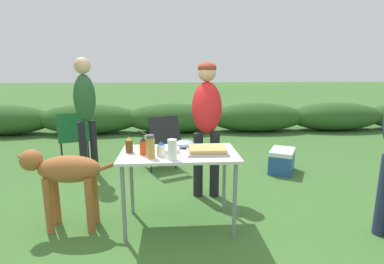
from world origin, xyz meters
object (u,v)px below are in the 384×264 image
(camp_chair_green_behind_table, at_px, (161,139))
(camp_chair_near_hedge, at_px, (74,135))
(beer_bottle, at_px, (129,145))
(food_tray, at_px, (207,150))
(standing_person_in_olive_jacket, at_px, (207,113))
(cooler_box, at_px, (282,161))
(mixing_bowl, at_px, (184,144))
(hot_sauce_bottle, at_px, (143,146))
(paper_cup_stack, at_px, (172,150))
(standing_person_in_gray_fleece, at_px, (85,105))
(dog, at_px, (64,174))
(plate_stack, at_px, (169,150))
(spice_jar, at_px, (150,147))
(relish_jar, at_px, (148,144))
(mayo_bottle, at_px, (161,149))
(folding_table, at_px, (179,160))

(camp_chair_green_behind_table, height_order, camp_chair_near_hedge, same)
(beer_bottle, bearing_deg, food_tray, -5.58)
(standing_person_in_olive_jacket, bearing_deg, cooler_box, 35.04)
(mixing_bowl, bearing_deg, hot_sauce_bottle, -147.63)
(food_tray, distance_m, paper_cup_stack, 0.38)
(standing_person_in_gray_fleece, height_order, camp_chair_green_behind_table, standing_person_in_gray_fleece)
(hot_sauce_bottle, relative_size, cooler_box, 0.28)
(paper_cup_stack, height_order, standing_person_in_olive_jacket, standing_person_in_olive_jacket)
(beer_bottle, bearing_deg, standing_person_in_gray_fleece, 118.66)
(dog, bearing_deg, camp_chair_green_behind_table, -24.59)
(plate_stack, height_order, cooler_box, plate_stack)
(spice_jar, bearing_deg, camp_chair_green_behind_table, 89.28)
(relish_jar, bearing_deg, standing_person_in_olive_jacket, 48.16)
(hot_sauce_bottle, height_order, mayo_bottle, hot_sauce_bottle)
(mixing_bowl, bearing_deg, plate_stack, -131.54)
(paper_cup_stack, xyz_separation_m, dog, (-1.01, 0.23, -0.28))
(folding_table, height_order, spice_jar, spice_jar)
(cooler_box, bearing_deg, plate_stack, -21.23)
(standing_person_in_gray_fleece, distance_m, dog, 1.54)
(plate_stack, height_order, beer_bottle, beer_bottle)
(standing_person_in_olive_jacket, bearing_deg, plate_stack, -114.69)
(folding_table, xyz_separation_m, hot_sauce_bottle, (-0.33, -0.05, 0.15))
(beer_bottle, distance_m, dog, 0.66)
(food_tray, xyz_separation_m, dog, (-1.34, 0.05, -0.21))
(folding_table, distance_m, hot_sauce_bottle, 0.36)
(standing_person_in_gray_fleece, height_order, dog, standing_person_in_gray_fleece)
(paper_cup_stack, xyz_separation_m, relish_jar, (-0.23, 0.28, -0.01))
(spice_jar, bearing_deg, paper_cup_stack, -19.40)
(folding_table, relative_size, dog, 1.20)
(spice_jar, xyz_separation_m, standing_person_in_gray_fleece, (-0.99, 1.61, 0.19))
(paper_cup_stack, height_order, cooler_box, paper_cup_stack)
(mixing_bowl, distance_m, paper_cup_stack, 0.44)
(folding_table, relative_size, camp_chair_green_behind_table, 1.32)
(hot_sauce_bottle, xyz_separation_m, camp_chair_green_behind_table, (0.10, 1.74, -0.35))
(mayo_bottle, height_order, relish_jar, relish_jar)
(relish_jar, bearing_deg, dog, -176.40)
(standing_person_in_gray_fleece, relative_size, camp_chair_green_behind_table, 2.00)
(paper_cup_stack, xyz_separation_m, spice_jar, (-0.19, 0.07, 0.01))
(spice_jar, bearing_deg, standing_person_in_gray_fleece, 121.61)
(standing_person_in_olive_jacket, bearing_deg, spice_jar, -116.98)
(spice_jar, distance_m, camp_chair_green_behind_table, 1.89)
(food_tray, distance_m, camp_chair_green_behind_table, 1.83)
(hot_sauce_bottle, distance_m, mayo_bottle, 0.18)
(plate_stack, xyz_separation_m, hot_sauce_bottle, (-0.23, -0.07, 0.06))
(folding_table, distance_m, beer_bottle, 0.49)
(plate_stack, xyz_separation_m, beer_bottle, (-0.37, 0.01, 0.05))
(standing_person_in_olive_jacket, distance_m, camp_chair_near_hedge, 2.45)
(food_tray, xyz_separation_m, mixing_bowl, (-0.20, 0.24, 0.01))
(camp_chair_near_hedge, bearing_deg, food_tray, -68.11)
(spice_jar, distance_m, dog, 0.89)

